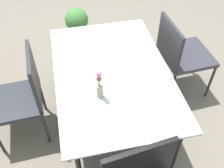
# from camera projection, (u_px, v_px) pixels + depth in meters

# --- Properties ---
(ground_plane) EXTENTS (12.00, 12.00, 0.00)m
(ground_plane) POSITION_uv_depth(u_px,v_px,m) (115.00, 116.00, 2.79)
(ground_plane) COLOR #756B5B
(dining_table) EXTENTS (1.48, 0.97, 0.71)m
(dining_table) POSITION_uv_depth(u_px,v_px,m) (112.00, 76.00, 2.27)
(dining_table) COLOR silver
(dining_table) RESTS_ON ground
(chair_near_right) EXTENTS (0.52, 0.52, 0.89)m
(chair_near_right) POSITION_uv_depth(u_px,v_px,m) (181.00, 52.00, 2.70)
(chair_near_right) COLOR #35343D
(chair_near_right) RESTS_ON ground
(chair_far_side) EXTENTS (0.49, 0.49, 0.92)m
(chair_far_side) POSITION_uv_depth(u_px,v_px,m) (23.00, 94.00, 2.32)
(chair_far_side) COLOR #2A2D34
(chair_far_side) RESTS_ON ground
(flower_vase) EXTENTS (0.06, 0.05, 0.27)m
(flower_vase) POSITION_uv_depth(u_px,v_px,m) (99.00, 85.00, 1.95)
(flower_vase) COLOR tan
(flower_vase) RESTS_ON dining_table
(potted_plant) EXTENTS (0.31, 0.31, 0.50)m
(potted_plant) POSITION_uv_depth(u_px,v_px,m) (77.00, 25.00, 3.53)
(potted_plant) COLOR #9E6047
(potted_plant) RESTS_ON ground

